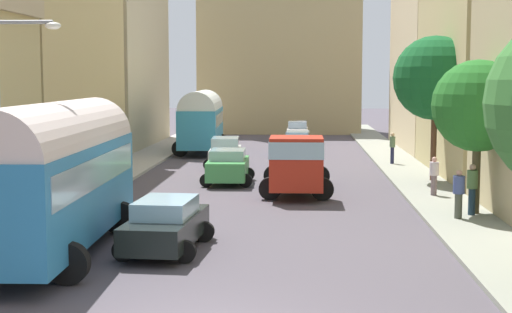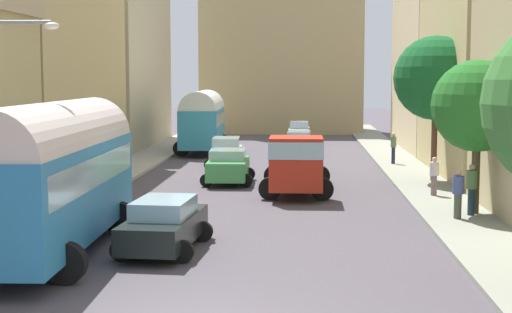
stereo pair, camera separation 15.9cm
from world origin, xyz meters
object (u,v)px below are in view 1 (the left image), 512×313
Objects in this scene: car_1 at (298,143)px; pedestrian_3 at (434,175)px; parked_bus_0 at (55,171)px; car_5 at (225,152)px; car_2 at (297,132)px; parked_bus_1 at (201,118)px; pedestrian_1 at (459,193)px; car_0 at (293,153)px; streetlamp_near at (7,113)px; pedestrian_0 at (392,147)px; cargo_truck_0 at (297,163)px; car_3 at (166,224)px; pedestrian_2 at (472,188)px; car_4 at (228,166)px.

pedestrian_3 reaches higher than car_1.
parked_bus_0 is 2.11× the size of car_5.
car_2 is at bearing 79.84° from parked_bus_0.
car_1 is at bearing -7.79° from parked_bus_1.
pedestrian_1 is at bearing -63.16° from parked_bus_1.
streetlamp_near is (-7.67, -20.35, 3.10)m from car_0.
pedestrian_0 is (5.40, 0.71, 0.29)m from car_0.
car_1 is 7.91m from pedestrian_0.
cargo_truck_0 is (6.20, -17.37, -0.89)m from parked_bus_1.
car_1 is 17.97m from pedestrian_3.
parked_bus_1 reaches higher than car_3.
streetlamp_near is (-13.93, -5.61, 2.79)m from pedestrian_2.
car_5 is at bearing -73.58° from parked_bus_1.
parked_bus_1 is 1.89× the size of car_3.
parked_bus_1 reaches higher than cargo_truck_0.
pedestrian_2 is at bearing -78.39° from car_2.
cargo_truck_0 is 1.61× the size of car_1.
cargo_truck_0 is (6.47, 11.01, -1.02)m from parked_bus_0.
car_5 reaches higher than car_3.
car_2 is 15.61m from car_5.
pedestrian_2 is at bearing -61.29° from parked_bus_1.
parked_bus_0 is at bearing -97.16° from car_5.
car_0 is 2.24× the size of pedestrian_1.
car_3 is at bearing -150.67° from pedestrian_2.
car_5 reaches higher than car_4.
cargo_truck_0 is 1.71× the size of car_0.
parked_bus_0 is 28.38m from parked_bus_1.
pedestrian_0 is (11.61, 21.55, -1.27)m from parked_bus_0.
parked_bus_1 is 2.05× the size of car_0.
cargo_truck_0 reaches higher than car_5.
cargo_truck_0 is 4.53m from car_4.
parked_bus_0 is 13.13m from pedestrian_1.
car_4 is 0.85× the size of car_5.
car_4 is 12.25m from pedestrian_2.
pedestrian_2 is (0.59, 0.68, 0.08)m from pedestrian_1.
pedestrian_1 reaches higher than pedestrian_3.
parked_bus_1 reaches higher than pedestrian_2.
car_3 is 1.14× the size of car_4.
car_2 is at bearing 90.37° from car_1.
car_1 is 27.08m from car_3.
car_2 is (6.40, 35.67, -1.52)m from parked_bus_0.
streetlamp_near is at bearing -143.45° from pedestrian_3.
car_1 is 13.66m from car_4.
car_0 reaches higher than car_3.
parked_bus_0 is at bearing -120.42° from cargo_truck_0.
pedestrian_3 reaches higher than car_0.
car_3 is at bearing -99.42° from car_0.
pedestrian_2 reaches higher than car_2.
car_1 is 8.14m from car_2.
car_4 is at bearing 134.27° from cargo_truck_0.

